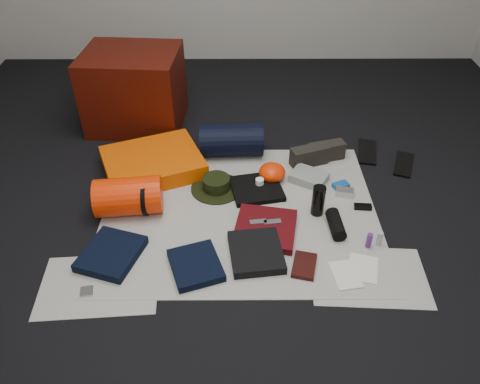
{
  "coord_description": "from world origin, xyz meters",
  "views": [
    {
      "loc": [
        -0.01,
        -2.08,
        1.81
      ],
      "look_at": [
        0.0,
        0.06,
        0.1
      ],
      "focal_mm": 35.0,
      "sensor_mm": 36.0,
      "label": 1
    }
  ],
  "objects_px": {
    "sleeping_pad": "(153,163)",
    "stuff_sack": "(129,196)",
    "navy_duffel": "(231,140)",
    "compact_camera": "(344,192)",
    "red_cabinet": "(135,89)",
    "water_bottle": "(318,201)",
    "paperback_book": "(304,265)"
  },
  "relations": [
    {
      "from": "red_cabinet",
      "to": "paperback_book",
      "type": "xyz_separation_m",
      "value": [
        1.09,
        -1.48,
        -0.26
      ]
    },
    {
      "from": "water_bottle",
      "to": "sleeping_pad",
      "type": "bearing_deg",
      "value": 156.78
    },
    {
      "from": "compact_camera",
      "to": "paperback_book",
      "type": "height_order",
      "value": "compact_camera"
    },
    {
      "from": "sleeping_pad",
      "to": "stuff_sack",
      "type": "bearing_deg",
      "value": -100.27
    },
    {
      "from": "stuff_sack",
      "to": "red_cabinet",
      "type": "bearing_deg",
      "value": 96.68
    },
    {
      "from": "stuff_sack",
      "to": "navy_duffel",
      "type": "height_order",
      "value": "same"
    },
    {
      "from": "red_cabinet",
      "to": "sleeping_pad",
      "type": "xyz_separation_m",
      "value": [
        0.2,
        -0.63,
        -0.22
      ]
    },
    {
      "from": "red_cabinet",
      "to": "navy_duffel",
      "type": "distance_m",
      "value": 0.85
    },
    {
      "from": "stuff_sack",
      "to": "compact_camera",
      "type": "height_order",
      "value": "stuff_sack"
    },
    {
      "from": "water_bottle",
      "to": "compact_camera",
      "type": "height_order",
      "value": "water_bottle"
    },
    {
      "from": "stuff_sack",
      "to": "water_bottle",
      "type": "xyz_separation_m",
      "value": [
        1.09,
        -0.02,
        -0.02
      ]
    },
    {
      "from": "navy_duffel",
      "to": "stuff_sack",
      "type": "bearing_deg",
      "value": -136.56
    },
    {
      "from": "stuff_sack",
      "to": "navy_duffel",
      "type": "bearing_deg",
      "value": 45.56
    },
    {
      "from": "navy_duffel",
      "to": "compact_camera",
      "type": "distance_m",
      "value": 0.83
    },
    {
      "from": "navy_duffel",
      "to": "compact_camera",
      "type": "relative_size",
      "value": 4.03
    },
    {
      "from": "red_cabinet",
      "to": "water_bottle",
      "type": "bearing_deg",
      "value": -37.07
    },
    {
      "from": "sleeping_pad",
      "to": "compact_camera",
      "type": "bearing_deg",
      "value": -12.53
    },
    {
      "from": "sleeping_pad",
      "to": "stuff_sack",
      "type": "distance_m",
      "value": 0.42
    },
    {
      "from": "stuff_sack",
      "to": "compact_camera",
      "type": "xyz_separation_m",
      "value": [
        1.28,
        0.15,
        -0.09
      ]
    },
    {
      "from": "water_bottle",
      "to": "paperback_book",
      "type": "relative_size",
      "value": 1.06
    },
    {
      "from": "compact_camera",
      "to": "paperback_book",
      "type": "bearing_deg",
      "value": -104.4
    },
    {
      "from": "sleeping_pad",
      "to": "compact_camera",
      "type": "xyz_separation_m",
      "value": [
        1.21,
        -0.27,
        -0.03
      ]
    },
    {
      "from": "navy_duffel",
      "to": "paperback_book",
      "type": "bearing_deg",
      "value": -71.91
    },
    {
      "from": "paperback_book",
      "to": "compact_camera",
      "type": "bearing_deg",
      "value": 75.99
    },
    {
      "from": "navy_duffel",
      "to": "water_bottle",
      "type": "xyz_separation_m",
      "value": [
        0.5,
        -0.62,
        -0.02
      ]
    },
    {
      "from": "sleeping_pad",
      "to": "stuff_sack",
      "type": "height_order",
      "value": "stuff_sack"
    },
    {
      "from": "sleeping_pad",
      "to": "water_bottle",
      "type": "height_order",
      "value": "water_bottle"
    },
    {
      "from": "sleeping_pad",
      "to": "paperback_book",
      "type": "relative_size",
      "value": 3.41
    },
    {
      "from": "compact_camera",
      "to": "stuff_sack",
      "type": "bearing_deg",
      "value": -160.1
    },
    {
      "from": "sleeping_pad",
      "to": "water_bottle",
      "type": "relative_size",
      "value": 3.21
    },
    {
      "from": "navy_duffel",
      "to": "compact_camera",
      "type": "height_order",
      "value": "navy_duffel"
    },
    {
      "from": "compact_camera",
      "to": "paperback_book",
      "type": "xyz_separation_m",
      "value": [
        -0.31,
        -0.59,
        -0.01
      ]
    }
  ]
}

